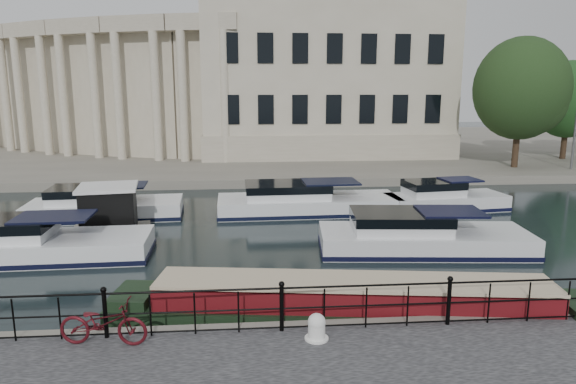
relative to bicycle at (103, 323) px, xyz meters
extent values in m
plane|color=black|center=(3.96, 2.59, -1.06)|extent=(160.00, 160.00, 0.00)
cube|color=#6B665B|center=(3.96, 41.59, -0.79)|extent=(120.00, 42.00, 0.55)
cylinder|color=black|center=(-0.04, 0.34, 0.04)|extent=(0.10, 0.10, 1.10)
sphere|color=black|center=(-0.04, 0.34, 0.64)|extent=(0.14, 0.14, 0.14)
cylinder|color=black|center=(3.96, 0.34, 0.04)|extent=(0.10, 0.10, 1.10)
sphere|color=black|center=(3.96, 0.34, 0.64)|extent=(0.14, 0.14, 0.14)
cylinder|color=black|center=(7.96, 0.34, 0.04)|extent=(0.10, 0.10, 1.10)
sphere|color=black|center=(7.96, 0.34, 0.64)|extent=(0.14, 0.14, 0.14)
cylinder|color=black|center=(3.96, 0.34, 0.54)|extent=(24.00, 0.05, 0.05)
cylinder|color=black|center=(3.96, 0.34, 0.04)|extent=(24.00, 0.04, 0.04)
cylinder|color=black|center=(3.96, 0.34, -0.43)|extent=(24.00, 0.04, 0.04)
cube|color=#ADA38C|center=(9.96, 35.59, 6.49)|extent=(20.00, 14.00, 14.00)
cube|color=#9E937F|center=(9.96, 35.59, 0.49)|extent=(20.30, 14.30, 2.00)
cube|color=#ADA38C|center=(0.63, 31.61, 4.99)|extent=(5.73, 4.06, 11.00)
cube|color=#9E937F|center=(0.20, 29.66, 9.89)|extent=(5.62, 2.73, 1.20)
cylinder|color=#ADA38C|center=(1.67, 28.74, 4.39)|extent=(0.70, 0.70, 9.80)
cylinder|color=#ADA38C|center=(-1.53, 29.46, 4.39)|extent=(0.70, 0.70, 9.80)
cube|color=#ADA38C|center=(-4.33, 33.03, 4.99)|extent=(5.90, 4.56, 11.00)
cube|color=#9E937F|center=(-4.99, 31.14, 9.89)|extent=(5.62, 3.30, 1.20)
cylinder|color=#ADA38C|center=(-3.63, 30.06, 4.39)|extent=(0.70, 0.70, 9.80)
cylinder|color=#ADA38C|center=(-6.73, 31.15, 4.39)|extent=(0.70, 0.70, 9.80)
cube|color=#ADA38C|center=(-9.08, 35.03, 4.99)|extent=(5.99, 4.99, 11.00)
cube|color=#9E937F|center=(-9.96, 33.24, 9.89)|extent=(5.55, 3.83, 1.20)
cylinder|color=#ADA38C|center=(-8.75, 32.00, 4.39)|extent=(0.70, 0.70, 9.80)
cylinder|color=#ADA38C|center=(-11.69, 33.45, 4.39)|extent=(0.70, 0.70, 9.80)
cube|color=#ADA38C|center=(-13.56, 37.59, 4.99)|extent=(5.99, 5.36, 11.00)
cube|color=#9E937F|center=(-14.65, 35.91, 9.89)|extent=(5.40, 4.29, 1.20)
cylinder|color=#ADA38C|center=(-13.59, 34.54, 4.39)|extent=(0.70, 0.70, 9.80)
cylinder|color=#ADA38C|center=(-16.34, 36.33, 4.39)|extent=(0.70, 0.70, 9.80)
cube|color=#ADA38C|center=(-17.70, 40.66, 4.99)|extent=(5.91, 5.64, 11.00)
cylinder|color=#ADA38C|center=(-18.09, 37.64, 4.39)|extent=(0.70, 0.70, 9.80)
cube|color=#ADA38C|center=(-21.44, 44.21, 4.99)|extent=(5.74, 5.85, 11.00)
imported|color=#460C12|center=(0.00, 0.00, 0.00)|extent=(2.03, 0.93, 1.03)
cylinder|color=silver|center=(4.71, -0.15, -0.31)|extent=(0.39, 0.39, 0.41)
sphere|color=silver|center=(4.71, -0.15, -0.11)|extent=(0.41, 0.41, 0.41)
cylinder|color=silver|center=(4.71, -0.15, -0.49)|extent=(0.54, 0.54, 0.04)
cube|color=black|center=(5.95, 1.75, -0.96)|extent=(13.09, 3.47, 0.78)
cube|color=#560C11|center=(5.95, 1.75, -0.31)|extent=(10.48, 2.86, 0.61)
cube|color=#BFAB8A|center=(5.95, 1.75, 0.09)|extent=(10.49, 2.91, 0.09)
cube|color=#6B665B|center=(-2.63, 10.90, -1.01)|extent=(3.61, 3.16, 0.27)
cube|color=black|center=(-2.63, 10.90, 0.04)|extent=(2.46, 2.46, 1.94)
cube|color=white|center=(-2.63, 10.90, 0.99)|extent=(2.71, 2.71, 0.13)
cube|color=white|center=(-4.86, 7.88, -0.86)|extent=(8.90, 3.01, 1.20)
cube|color=black|center=(-4.86, 7.88, -0.94)|extent=(8.99, 3.04, 0.18)
cube|color=black|center=(-3.80, 7.92, 0.49)|extent=(2.71, 1.99, 0.08)
cube|color=silver|center=(9.93, 7.61, -0.86)|extent=(8.11, 3.55, 1.20)
cube|color=black|center=(9.93, 7.61, -0.94)|extent=(8.19, 3.58, 0.18)
cube|color=silver|center=(8.99, 7.70, -0.01)|extent=(3.74, 2.64, 0.90)
cube|color=black|center=(10.87, 7.52, 0.49)|extent=(2.54, 2.19, 0.08)
cube|color=white|center=(-3.58, 13.94, -0.86)|extent=(7.34, 3.23, 1.20)
cube|color=black|center=(-3.58, 13.94, -0.94)|extent=(7.41, 3.27, 0.18)
cube|color=white|center=(-4.44, 13.87, -0.01)|extent=(3.37, 2.47, 0.90)
cube|color=black|center=(-2.73, 14.00, 0.49)|extent=(2.28, 2.06, 0.08)
cube|color=white|center=(6.29, 14.13, -0.86)|extent=(9.09, 3.22, 1.20)
cube|color=black|center=(6.29, 14.13, -0.94)|extent=(9.18, 3.25, 0.18)
cube|color=white|center=(5.21, 14.10, -0.01)|extent=(4.12, 2.55, 0.90)
cube|color=black|center=(7.38, 14.16, 0.49)|extent=(2.76, 2.15, 0.08)
cube|color=silver|center=(13.37, 14.12, -0.86)|extent=(6.30, 2.98, 1.20)
cube|color=black|center=(13.37, 14.12, -0.94)|extent=(6.36, 3.01, 0.18)
cube|color=silver|center=(12.65, 14.03, -0.01)|extent=(2.94, 2.16, 0.90)
cube|color=black|center=(14.10, 14.22, 0.49)|extent=(2.00, 1.78, 0.08)
cylinder|color=black|center=(22.49, 24.37, 0.98)|extent=(0.44, 0.44, 2.99)
ellipsoid|color=black|center=(22.49, 24.37, 5.04)|extent=(6.50, 6.50, 7.18)
sphere|color=black|center=(23.09, 23.97, 4.19)|extent=(4.79, 4.79, 4.79)
cylinder|color=black|center=(28.74, 28.45, 0.76)|extent=(0.44, 0.44, 2.54)
ellipsoid|color=#153F14|center=(28.74, 28.45, 4.21)|extent=(5.52, 5.52, 6.10)
camera|label=1|loc=(3.18, -10.77, 5.05)|focal=32.00mm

